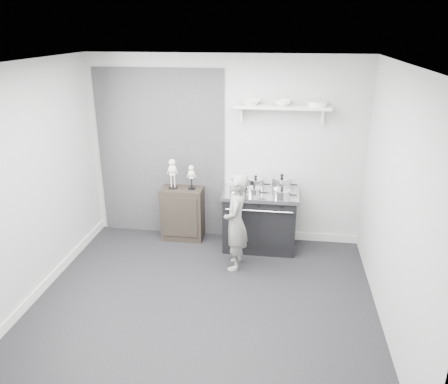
# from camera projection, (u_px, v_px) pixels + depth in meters

# --- Properties ---
(ground) EXTENTS (4.00, 4.00, 0.00)m
(ground) POSITION_uv_depth(u_px,v_px,m) (203.00, 302.00, 5.14)
(ground) COLOR black
(ground) RESTS_ON ground
(room_shell) EXTENTS (4.02, 3.62, 2.71)m
(room_shell) POSITION_uv_depth(u_px,v_px,m) (195.00, 165.00, 4.70)
(room_shell) COLOR #AFAFAD
(room_shell) RESTS_ON ground
(wall_shelf) EXTENTS (1.30, 0.26, 0.24)m
(wall_shelf) POSITION_uv_depth(u_px,v_px,m) (282.00, 108.00, 5.87)
(wall_shelf) COLOR silver
(wall_shelf) RESTS_ON room_shell
(stove) EXTENTS (1.07, 0.67, 0.86)m
(stove) POSITION_uv_depth(u_px,v_px,m) (260.00, 219.00, 6.28)
(stove) COLOR black
(stove) RESTS_ON ground
(side_cabinet) EXTENTS (0.62, 0.36, 0.80)m
(side_cabinet) POSITION_uv_depth(u_px,v_px,m) (183.00, 213.00, 6.56)
(side_cabinet) COLOR black
(side_cabinet) RESTS_ON ground
(child) EXTENTS (0.31, 0.48, 1.30)m
(child) POSITION_uv_depth(u_px,v_px,m) (236.00, 222.00, 5.66)
(child) COLOR gray
(child) RESTS_ON ground
(pot_front_left) EXTENTS (0.33, 0.25, 0.18)m
(pot_front_left) POSITION_uv_depth(u_px,v_px,m) (238.00, 189.00, 6.05)
(pot_front_left) COLOR silver
(pot_front_left) RESTS_ON stove
(pot_back_left) EXTENTS (0.35, 0.26, 0.20)m
(pot_back_left) POSITION_uv_depth(u_px,v_px,m) (256.00, 183.00, 6.23)
(pot_back_left) COLOR silver
(pot_back_left) RESTS_ON stove
(pot_back_right) EXTENTS (0.37, 0.28, 0.25)m
(pot_back_right) POSITION_uv_depth(u_px,v_px,m) (282.00, 184.00, 6.15)
(pot_back_right) COLOR silver
(pot_back_right) RESTS_ON stove
(pot_front_right) EXTENTS (0.32, 0.24, 0.16)m
(pot_front_right) POSITION_uv_depth(u_px,v_px,m) (282.00, 194.00, 5.88)
(pot_front_right) COLOR silver
(pot_front_right) RESTS_ON stove
(pot_front_center) EXTENTS (0.27, 0.18, 0.15)m
(pot_front_center) POSITION_uv_depth(u_px,v_px,m) (254.00, 192.00, 5.97)
(pot_front_center) COLOR silver
(pot_front_center) RESTS_ON stove
(skeleton_full) EXTENTS (0.14, 0.09, 0.51)m
(skeleton_full) POSITION_uv_depth(u_px,v_px,m) (172.00, 171.00, 6.35)
(skeleton_full) COLOR silver
(skeleton_full) RESTS_ON side_cabinet
(skeleton_torso) EXTENTS (0.12, 0.07, 0.42)m
(skeleton_torso) POSITION_uv_depth(u_px,v_px,m) (191.00, 175.00, 6.33)
(skeleton_torso) COLOR silver
(skeleton_torso) RESTS_ON side_cabinet
(bowl_large) EXTENTS (0.27, 0.27, 0.07)m
(bowl_large) POSITION_uv_depth(u_px,v_px,m) (251.00, 102.00, 5.89)
(bowl_large) COLOR white
(bowl_large) RESTS_ON wall_shelf
(bowl_small) EXTENTS (0.23, 0.23, 0.07)m
(bowl_small) POSITION_uv_depth(u_px,v_px,m) (283.00, 103.00, 5.84)
(bowl_small) COLOR white
(bowl_small) RESTS_ON wall_shelf
(plate_stack) EXTENTS (0.25, 0.25, 0.06)m
(plate_stack) POSITION_uv_depth(u_px,v_px,m) (318.00, 104.00, 5.78)
(plate_stack) COLOR white
(plate_stack) RESTS_ON wall_shelf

